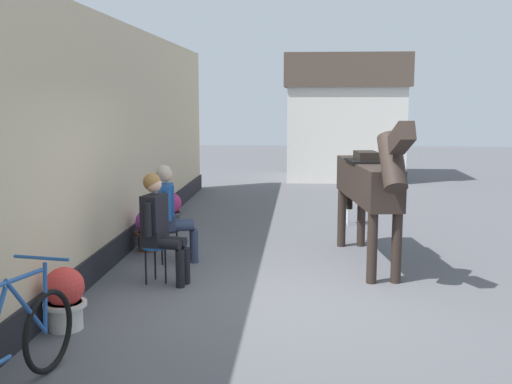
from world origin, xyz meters
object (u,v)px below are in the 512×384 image
at_px(saddled_horse_center, 370,183).
at_px(flower_planter_farthest, 170,209).
at_px(seated_visitor_near, 159,223).
at_px(flower_planter_inner_far, 149,228).
at_px(seated_visitor_far, 171,208).
at_px(spare_stool_white, 351,203).
at_px(flower_planter_nearest, 65,297).
at_px(leaning_bicycle, 10,351).

xyz_separation_m(saddled_horse_center, flower_planter_farthest, (-3.27, 2.23, -0.82)).
height_order(seated_visitor_near, flower_planter_farthest, seated_visitor_near).
xyz_separation_m(flower_planter_inner_far, flower_planter_farthest, (-0.02, 1.63, 0.00)).
bearing_deg(seated_visitor_far, spare_stool_white, 46.11).
distance_m(saddled_horse_center, flower_planter_farthest, 4.05).
bearing_deg(flower_planter_farthest, saddled_horse_center, -34.33).
height_order(saddled_horse_center, flower_planter_nearest, saddled_horse_center).
xyz_separation_m(flower_planter_farthest, spare_stool_white, (3.25, 0.53, 0.07)).
distance_m(flower_planter_farthest, leaning_bicycle, 6.36).
distance_m(saddled_horse_center, flower_planter_nearest, 4.31).
relative_size(seated_visitor_near, flower_planter_nearest, 2.17).
relative_size(seated_visitor_near, leaning_bicycle, 0.80).
bearing_deg(seated_visitor_near, saddled_horse_center, 21.58).
bearing_deg(seated_visitor_far, flower_planter_inner_far, 126.08).
height_order(flower_planter_nearest, leaning_bicycle, leaning_bicycle).
bearing_deg(saddled_horse_center, seated_visitor_far, -178.28).
bearing_deg(flower_planter_farthest, seated_visitor_near, -79.98).
height_order(saddled_horse_center, leaning_bicycle, saddled_horse_center).
bearing_deg(spare_stool_white, saddled_horse_center, -89.60).
height_order(flower_planter_inner_far, flower_planter_farthest, same).
relative_size(saddled_horse_center, leaning_bicycle, 1.71).
xyz_separation_m(seated_visitor_near, flower_planter_nearest, (-0.59, -1.60, -0.44)).
xyz_separation_m(saddled_horse_center, spare_stool_white, (-0.02, 2.76, -0.76)).
relative_size(seated_visitor_near, flower_planter_farthest, 2.17).
distance_m(seated_visitor_far, flower_planter_nearest, 2.67).
bearing_deg(saddled_horse_center, seated_visitor_near, -158.42).
relative_size(saddled_horse_center, flower_planter_inner_far, 4.67).
xyz_separation_m(seated_visitor_near, seated_visitor_far, (-0.06, 0.98, 0.00)).
bearing_deg(spare_stool_white, flower_planter_nearest, -121.02).
bearing_deg(spare_stool_white, seated_visitor_far, -133.89).
relative_size(flower_planter_inner_far, leaning_bicycle, 0.37).
bearing_deg(flower_planter_inner_far, flower_planter_nearest, -90.52).
height_order(flower_planter_nearest, flower_planter_farthest, same).
height_order(seated_visitor_far, flower_planter_nearest, seated_visitor_far).
xyz_separation_m(flower_planter_nearest, flower_planter_inner_far, (0.03, 3.27, 0.00)).
bearing_deg(saddled_horse_center, flower_planter_nearest, -140.92).
bearing_deg(leaning_bicycle, seated_visitor_near, 81.80).
bearing_deg(seated_visitor_near, flower_planter_nearest, -110.30).
bearing_deg(flower_planter_inner_far, spare_stool_white, 33.74).
bearing_deg(spare_stool_white, flower_planter_inner_far, -146.26).
bearing_deg(spare_stool_white, seated_visitor_near, -124.92).
relative_size(flower_planter_nearest, flower_planter_farthest, 1.00).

